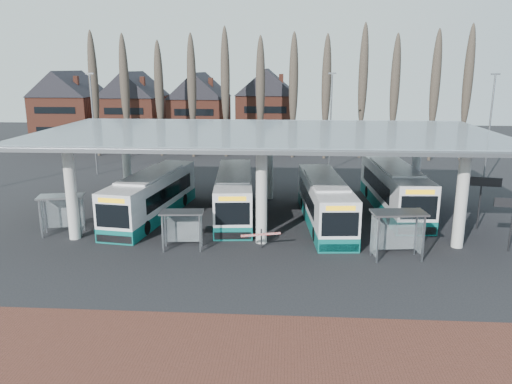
# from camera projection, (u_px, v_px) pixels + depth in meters

# --- Properties ---
(ground) EXTENTS (140.00, 140.00, 0.00)m
(ground) POSITION_uv_depth(u_px,v_px,m) (259.00, 257.00, 28.90)
(ground) COLOR black
(ground) RESTS_ON ground
(brick_strip) EXTENTS (70.00, 10.00, 0.03)m
(brick_strip) POSITION_uv_depth(u_px,v_px,m) (239.00, 384.00, 17.28)
(brick_strip) COLOR #512A20
(brick_strip) RESTS_ON ground
(station_canopy) EXTENTS (32.00, 16.00, 6.34)m
(station_canopy) POSITION_uv_depth(u_px,v_px,m) (266.00, 140.00, 35.26)
(station_canopy) COLOR silver
(station_canopy) RESTS_ON ground
(poplar_row) EXTENTS (45.10, 1.10, 14.50)m
(poplar_row) POSITION_uv_depth(u_px,v_px,m) (276.00, 84.00, 58.71)
(poplar_row) COLOR #473D33
(poplar_row) RESTS_ON ground
(townhouse_row) EXTENTS (36.80, 10.30, 12.25)m
(townhouse_row) POSITION_uv_depth(u_px,v_px,m) (167.00, 102.00, 71.05)
(townhouse_row) COLOR brown
(townhouse_row) RESTS_ON ground
(lamp_post_a) EXTENTS (0.80, 0.16, 10.17)m
(lamp_post_a) POSITION_uv_depth(u_px,v_px,m) (93.00, 122.00, 50.04)
(lamp_post_a) COLOR slate
(lamp_post_a) RESTS_ON ground
(lamp_post_b) EXTENTS (0.80, 0.16, 10.17)m
(lamp_post_b) POSITION_uv_depth(u_px,v_px,m) (331.00, 120.00, 52.39)
(lamp_post_b) COLOR slate
(lamp_post_b) RESTS_ON ground
(lamp_post_c) EXTENTS (0.80, 0.16, 10.17)m
(lamp_post_c) POSITION_uv_depth(u_px,v_px,m) (490.00, 127.00, 45.70)
(lamp_post_c) COLOR slate
(lamp_post_c) RESTS_ON ground
(bus_0) EXTENTS (4.21, 12.12, 3.30)m
(bus_0) POSITION_uv_depth(u_px,v_px,m) (152.00, 196.00, 36.29)
(bus_0) COLOR white
(bus_0) RESTS_ON ground
(bus_1) EXTENTS (3.51, 11.85, 3.24)m
(bus_1) POSITION_uv_depth(u_px,v_px,m) (234.00, 195.00, 36.94)
(bus_1) COLOR white
(bus_1) RESTS_ON ground
(bus_2) EXTENTS (3.45, 11.85, 3.25)m
(bus_2) POSITION_uv_depth(u_px,v_px,m) (325.00, 202.00, 34.84)
(bus_2) COLOR white
(bus_2) RESTS_ON ground
(bus_3) EXTENTS (3.29, 12.61, 3.47)m
(bus_3) POSITION_uv_depth(u_px,v_px,m) (394.00, 189.00, 38.22)
(bus_3) COLOR white
(bus_3) RESTS_ON ground
(shelter_0) EXTENTS (3.07, 1.99, 2.63)m
(shelter_0) POSITION_uv_depth(u_px,v_px,m) (62.00, 206.00, 32.52)
(shelter_0) COLOR gray
(shelter_0) RESTS_ON ground
(shelter_1) EXTENTS (2.65, 1.48, 2.37)m
(shelter_1) POSITION_uv_depth(u_px,v_px,m) (182.00, 221.00, 29.90)
(shelter_1) COLOR gray
(shelter_1) RESTS_ON ground
(shelter_2) EXTENTS (3.17, 1.85, 2.80)m
(shelter_2) POSITION_uv_depth(u_px,v_px,m) (397.00, 224.00, 28.35)
(shelter_2) COLOR gray
(shelter_2) RESTS_ON ground
(info_sign_1) EXTENTS (2.40, 0.67, 3.62)m
(info_sign_1) POSITION_uv_depth(u_px,v_px,m) (482.00, 186.00, 33.19)
(info_sign_1) COLOR black
(info_sign_1) RESTS_ON ground
(barrier) EXTENTS (2.35, 0.99, 1.21)m
(barrier) POSITION_uv_depth(u_px,v_px,m) (261.00, 235.00, 29.75)
(barrier) COLOR black
(barrier) RESTS_ON ground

